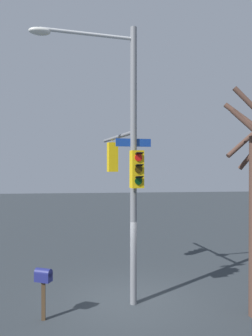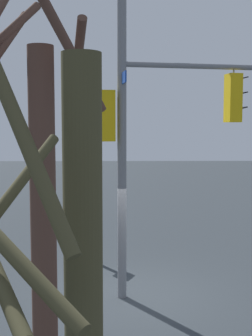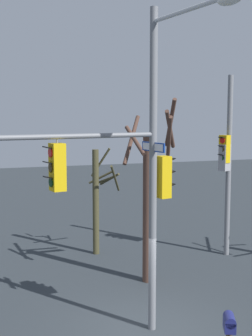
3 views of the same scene
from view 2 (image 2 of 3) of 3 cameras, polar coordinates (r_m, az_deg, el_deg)
ground_plane at (r=10.57m, az=0.68°, el=-16.11°), size 80.00×80.00×0.00m
main_signal_pole_assembly at (r=10.14m, az=2.32°, el=9.97°), size 3.57×4.58×8.37m
mailbox at (r=12.68m, az=-4.08°, el=-7.23°), size 0.50×0.40×1.41m
bare_tree_across_street at (r=6.68m, az=-10.97°, el=-2.30°), size 2.02×2.03×6.26m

